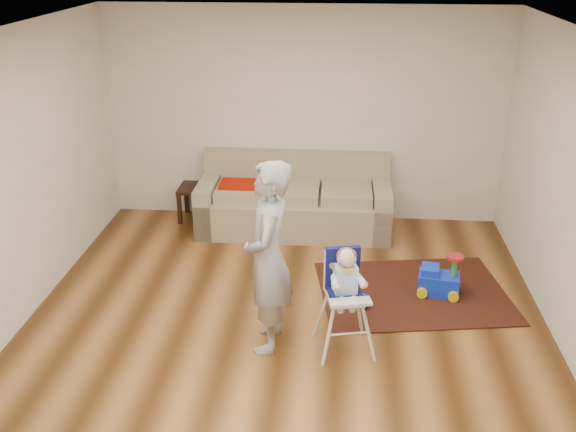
# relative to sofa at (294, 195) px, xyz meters

# --- Properties ---
(ground) EXTENTS (5.50, 5.50, 0.00)m
(ground) POSITION_rel_sofa_xyz_m (0.09, -2.30, -0.46)
(ground) COLOR #43270E
(ground) RESTS_ON ground
(room_envelope) EXTENTS (5.04, 5.52, 2.72)m
(room_envelope) POSITION_rel_sofa_xyz_m (0.09, -1.77, 1.42)
(room_envelope) COLOR white
(room_envelope) RESTS_ON ground
(sofa) EXTENTS (2.38, 0.98, 0.92)m
(sofa) POSITION_rel_sofa_xyz_m (0.00, 0.00, 0.00)
(sofa) COLOR gray
(sofa) RESTS_ON ground
(side_table) EXTENTS (0.44, 0.44, 0.44)m
(side_table) POSITION_rel_sofa_xyz_m (-1.29, 0.23, -0.24)
(side_table) COLOR black
(side_table) RESTS_ON ground
(area_rug) EXTENTS (2.11, 1.71, 0.02)m
(area_rug) POSITION_rel_sofa_xyz_m (1.36, -1.50, -0.45)
(area_rug) COLOR black
(area_rug) RESTS_ON ground
(ride_on_toy) EXTENTS (0.45, 0.35, 0.45)m
(ride_on_toy) POSITION_rel_sofa_xyz_m (1.61, -1.50, -0.22)
(ride_on_toy) COLOR #1234E8
(ride_on_toy) RESTS_ON area_rug
(toy_ball) EXTENTS (0.15, 0.15, 0.15)m
(toy_ball) POSITION_rel_sofa_xyz_m (0.83, -1.85, -0.37)
(toy_ball) COLOR #1234E8
(toy_ball) RESTS_ON area_rug
(high_chair) EXTENTS (0.55, 0.55, 1.00)m
(high_chair) POSITION_rel_sofa_xyz_m (0.64, -2.54, 0.02)
(high_chair) COLOR silver
(high_chair) RESTS_ON ground
(adult) EXTENTS (0.42, 0.64, 1.75)m
(adult) POSITION_rel_sofa_xyz_m (-0.03, -2.53, 0.42)
(adult) COLOR gray
(adult) RESTS_ON ground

